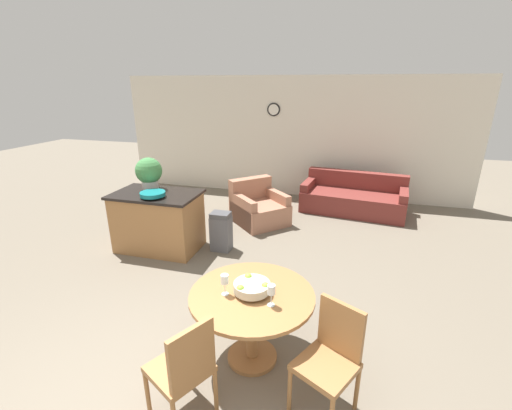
# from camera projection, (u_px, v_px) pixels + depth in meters

# --- Properties ---
(wall_back) EXTENTS (8.00, 0.09, 2.70)m
(wall_back) POSITION_uv_depth(u_px,v_px,m) (289.00, 138.00, 7.85)
(wall_back) COLOR silver
(wall_back) RESTS_ON ground_plane
(dining_table) EXTENTS (1.14, 1.14, 0.73)m
(dining_table) POSITION_uv_depth(u_px,v_px,m) (252.00, 309.00, 3.15)
(dining_table) COLOR #9E6B3D
(dining_table) RESTS_ON ground_plane
(dining_chair_near_left) EXTENTS (0.57, 0.57, 0.93)m
(dining_chair_near_left) POSITION_uv_depth(u_px,v_px,m) (184.00, 367.00, 2.57)
(dining_chair_near_left) COLOR #9E6B3D
(dining_chair_near_left) RESTS_ON ground_plane
(dining_chair_near_right) EXTENTS (0.57, 0.57, 0.93)m
(dining_chair_near_right) POSITION_uv_depth(u_px,v_px,m) (331.00, 354.00, 2.69)
(dining_chair_near_right) COLOR #9E6B3D
(dining_chair_near_right) RESTS_ON ground_plane
(fruit_bowl) EXTENTS (0.33, 0.33, 0.13)m
(fruit_bowl) POSITION_uv_depth(u_px,v_px,m) (252.00, 287.00, 3.07)
(fruit_bowl) COLOR #B7B29E
(fruit_bowl) RESTS_ON dining_table
(wine_glass_left) EXTENTS (0.07, 0.07, 0.20)m
(wine_glass_left) POSITION_uv_depth(u_px,v_px,m) (225.00, 280.00, 3.03)
(wine_glass_left) COLOR silver
(wine_glass_left) RESTS_ON dining_table
(wine_glass_right) EXTENTS (0.07, 0.07, 0.20)m
(wine_glass_right) POSITION_uv_depth(u_px,v_px,m) (271.00, 290.00, 2.87)
(wine_glass_right) COLOR silver
(wine_glass_right) RESTS_ON dining_table
(kitchen_island) EXTENTS (1.32, 0.82, 0.93)m
(kitchen_island) POSITION_uv_depth(u_px,v_px,m) (158.00, 221.00, 5.41)
(kitchen_island) COLOR #9E6B3D
(kitchen_island) RESTS_ON ground_plane
(teal_bowl) EXTENTS (0.37, 0.37, 0.08)m
(teal_bowl) POSITION_uv_depth(u_px,v_px,m) (153.00, 194.00, 5.05)
(teal_bowl) COLOR #147A7F
(teal_bowl) RESTS_ON kitchen_island
(potted_plant) EXTENTS (0.41, 0.41, 0.51)m
(potted_plant) POSITION_uv_depth(u_px,v_px,m) (149.00, 172.00, 5.36)
(potted_plant) COLOR beige
(potted_plant) RESTS_ON kitchen_island
(trash_bin) EXTENTS (0.31, 0.25, 0.63)m
(trash_bin) POSITION_uv_depth(u_px,v_px,m) (221.00, 231.00, 5.41)
(trash_bin) COLOR #56565B
(trash_bin) RESTS_ON ground_plane
(couch) EXTENTS (2.14, 1.18, 0.78)m
(couch) POSITION_uv_depth(u_px,v_px,m) (353.00, 199.00, 7.08)
(couch) COLOR maroon
(couch) RESTS_ON ground_plane
(armchair) EXTENTS (1.26, 1.25, 0.80)m
(armchair) POSITION_uv_depth(u_px,v_px,m) (258.00, 208.00, 6.51)
(armchair) COLOR #A87056
(armchair) RESTS_ON ground_plane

